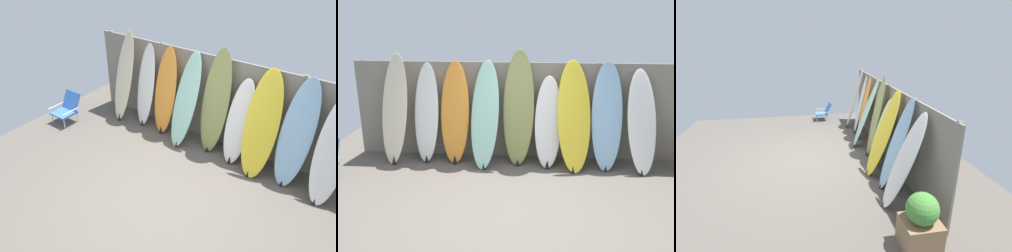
{
  "view_description": "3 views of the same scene",
  "coord_description": "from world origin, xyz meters",
  "views": [
    {
      "loc": [
        2.46,
        -3.22,
        3.9
      ],
      "look_at": [
        -0.48,
        0.89,
        0.73
      ],
      "focal_mm": 35.0,
      "sensor_mm": 36.0,
      "label": 1
    },
    {
      "loc": [
        0.33,
        -4.71,
        2.74
      ],
      "look_at": [
        -0.11,
        0.76,
        0.99
      ],
      "focal_mm": 40.0,
      "sensor_mm": 36.0,
      "label": 2
    },
    {
      "loc": [
        5.97,
        -0.12,
        2.92
      ],
      "look_at": [
        0.28,
        0.87,
        0.92
      ],
      "focal_mm": 28.0,
      "sensor_mm": 36.0,
      "label": 3
    }
  ],
  "objects": [
    {
      "name": "surfboard_seafoam_3",
      "position": [
        -0.55,
        1.59,
        0.92
      ],
      "size": [
        0.55,
        0.73,
        1.86
      ],
      "color": "#9ED6BC",
      "rests_on": "ground"
    },
    {
      "name": "fence_back",
      "position": [
        -0.0,
        2.01,
        0.9
      ],
      "size": [
        6.08,
        0.11,
        1.8
      ],
      "color": "gray",
      "rests_on": "ground"
    },
    {
      "name": "surfboard_yellow_6",
      "position": [
        1.0,
        1.57,
        0.93
      ],
      "size": [
        0.66,
        0.77,
        1.88
      ],
      "color": "yellow",
      "rests_on": "ground"
    },
    {
      "name": "surfboard_white_8",
      "position": [
        2.16,
        1.58,
        0.86
      ],
      "size": [
        0.56,
        0.78,
        1.74
      ],
      "color": "white",
      "rests_on": "ground"
    },
    {
      "name": "surfboard_white_5",
      "position": [
        0.56,
        1.64,
        0.79
      ],
      "size": [
        0.48,
        0.53,
        1.6
      ],
      "color": "white",
      "rests_on": "ground"
    },
    {
      "name": "surfboard_cream_0",
      "position": [
        -2.21,
        1.64,
        0.97
      ],
      "size": [
        0.54,
        0.64,
        1.97
      ],
      "color": "beige",
      "rests_on": "ground"
    },
    {
      "name": "surfboard_skyblue_7",
      "position": [
        1.58,
        1.65,
        0.92
      ],
      "size": [
        0.53,
        0.61,
        1.86
      ],
      "color": "#8CB7D6",
      "rests_on": "ground"
    },
    {
      "name": "surfboard_olive_4",
      "position": [
        0.04,
        1.7,
        1.02
      ],
      "size": [
        0.57,
        0.48,
        2.05
      ],
      "color": "olive",
      "rests_on": "ground"
    },
    {
      "name": "beach_chair",
      "position": [
        -3.18,
        0.74,
        0.32
      ],
      "size": [
        0.5,
        0.58,
        0.63
      ],
      "rotation": [
        0.0,
        0.0,
        0.37
      ],
      "color": "silver",
      "rests_on": "ground"
    },
    {
      "name": "surfboard_white_1",
      "position": [
        -1.64,
        1.7,
        0.89
      ],
      "size": [
        0.49,
        0.46,
        1.8
      ],
      "color": "white",
      "rests_on": "ground"
    },
    {
      "name": "ground",
      "position": [
        0.0,
        0.0,
        0.0
      ],
      "size": [
        7.68,
        7.68,
        0.0
      ],
      "primitive_type": "plane",
      "color": "#5B544C"
    },
    {
      "name": "surfboard_orange_2",
      "position": [
        -1.11,
        1.68,
        0.91
      ],
      "size": [
        0.55,
        0.45,
        1.85
      ],
      "color": "orange",
      "rests_on": "ground"
    }
  ]
}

